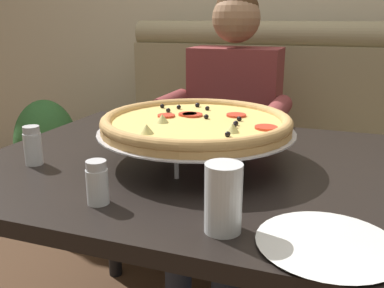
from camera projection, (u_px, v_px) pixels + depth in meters
name	position (u px, v px, depth m)	size (l,w,h in m)	color
booth_bench	(256.00, 170.00, 2.20)	(1.52, 0.78, 1.13)	#998966
dining_table	(192.00, 188.00, 1.26)	(1.20, 0.98, 0.76)	black
diner_main	(228.00, 120.00, 1.90)	(0.54, 0.64, 1.27)	#2D3342
pizza	(196.00, 124.00, 1.20)	(0.55, 0.55, 0.14)	silver
shaker_parmesan	(33.00, 148.00, 1.19)	(0.05, 0.05, 0.11)	white
shaker_pepper_flakes	(97.00, 185.00, 0.94)	(0.05, 0.05, 0.10)	white
plate_near_left	(328.00, 240.00, 0.77)	(0.26, 0.26, 0.02)	white
drinking_glass	(223.00, 201.00, 0.81)	(0.07, 0.07, 0.14)	silver
potted_plant	(47.00, 153.00, 2.51)	(0.36, 0.36, 0.70)	brown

